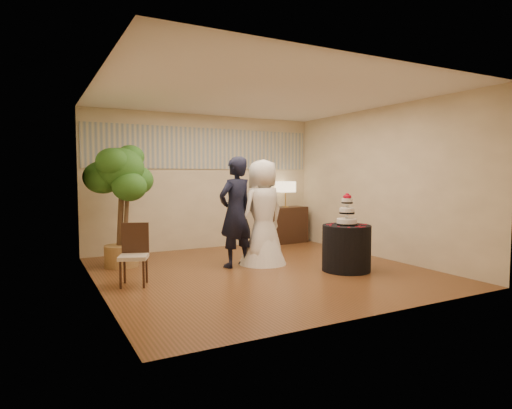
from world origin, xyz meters
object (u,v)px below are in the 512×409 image
wedding_cake (347,209)px  ficus_tree (120,204)px  groom (236,212)px  cake_table (346,248)px  table_lamp (285,194)px  console (285,225)px  side_chair (134,255)px  bride (263,212)px

wedding_cake → ficus_tree: 3.76m
groom → ficus_tree: (-1.71, 0.91, 0.13)m
cake_table → table_lamp: table_lamp is taller
console → side_chair: size_ratio=1.13×
wedding_cake → ficus_tree: ficus_tree is taller
groom → table_lamp: groom is taller
wedding_cake → console: 3.00m
groom → bride: bearing=161.6°
bride → console: bride is taller
bride → cake_table: size_ratio=2.34×
groom → ficus_tree: ficus_tree is taller
console → side_chair: side_chair is taller
cake_table → console: console is taller
bride → table_lamp: 2.37m
side_chair → bride: bearing=32.2°
groom → ficus_tree: size_ratio=0.88×
cake_table → ficus_tree: 3.82m
side_chair → wedding_cake: bearing=9.6°
console → cake_table: bearing=-107.2°
cake_table → side_chair: bearing=168.6°
wedding_cake → table_lamp: table_lamp is taller
table_lamp → ficus_tree: size_ratio=0.27×
cake_table → ficus_tree: (-3.16, 2.03, 0.69)m
bride → console: (1.56, 1.77, -0.50)m
groom → bride: groom is taller
ficus_tree → cake_table: bearing=-32.8°
cake_table → bride: bearing=130.1°
ficus_tree → table_lamp: bearing=12.6°
wedding_cake → console: wedding_cake is taller
groom → bride: (0.51, -0.01, -0.02)m
wedding_cake → side_chair: bearing=168.6°
groom → console: size_ratio=1.88×
wedding_cake → side_chair: wedding_cake is taller
bride → side_chair: bearing=-2.6°
console → ficus_tree: size_ratio=0.47×
groom → console: bearing=-157.0°
console → side_chair: 4.46m
table_lamp → side_chair: 4.51m
console → ficus_tree: 3.93m
groom → bride: 0.51m
cake_table → ficus_tree: bearing=147.2°
bride → wedding_cake: size_ratio=3.50×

